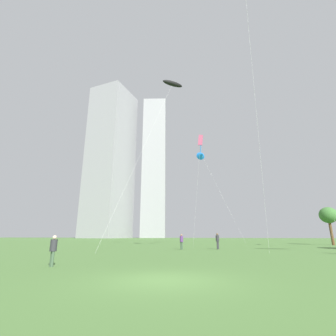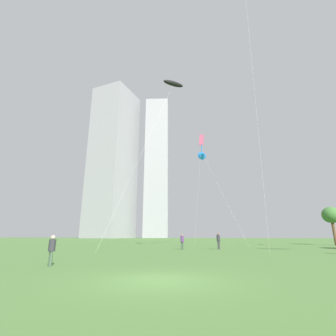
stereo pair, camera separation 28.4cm
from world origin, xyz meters
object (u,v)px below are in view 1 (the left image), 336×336
(person_standing_1, at_px, (53,248))
(kite_flying_2, at_px, (173,84))
(person_standing_3, at_px, (182,241))
(distant_highrise_0, at_px, (111,160))
(distant_highrise_1, at_px, (155,167))
(person_standing_0, at_px, (218,240))
(kite_flying_0, at_px, (200,141))
(park_tree_0, at_px, (328,216))
(kite_flying_1, at_px, (201,155))

(person_standing_1, xyz_separation_m, kite_flying_2, (3.31, 17.96, 21.68))
(person_standing_3, xyz_separation_m, distant_highrise_0, (-56.13, 101.63, 44.24))
(distant_highrise_1, bearing_deg, person_standing_0, -82.08)
(kite_flying_0, bearing_deg, park_tree_0, 30.51)
(person_standing_3, height_order, kite_flying_2, kite_flying_2)
(person_standing_0, distance_m, distant_highrise_1, 129.08)
(park_tree_0, bearing_deg, kite_flying_1, -166.32)
(kite_flying_1, bearing_deg, person_standing_0, -79.28)
(kite_flying_2, xyz_separation_m, park_tree_0, (23.40, 14.71, -17.93))
(kite_flying_2, bearing_deg, kite_flying_0, 40.29)
(kite_flying_1, bearing_deg, kite_flying_0, -87.95)
(kite_flying_0, height_order, distant_highrise_0, distant_highrise_0)
(person_standing_1, bearing_deg, person_standing_0, 101.51)
(kite_flying_0, height_order, kite_flying_2, kite_flying_2)
(kite_flying_1, height_order, distant_highrise_1, distant_highrise_1)
(park_tree_0, bearing_deg, distant_highrise_1, 118.54)
(person_standing_3, height_order, distant_highrise_1, distant_highrise_1)
(person_standing_3, bearing_deg, distant_highrise_1, -70.91)
(person_standing_0, height_order, person_standing_3, person_standing_0)
(kite_flying_0, xyz_separation_m, distant_highrise_1, (-35.10, 112.76, 29.60))
(person_standing_1, height_order, person_standing_3, person_standing_3)
(kite_flying_0, height_order, distant_highrise_1, distant_highrise_1)
(kite_flying_1, xyz_separation_m, kite_flying_2, (-3.30, -9.81, 7.74))
(kite_flying_1, bearing_deg, person_standing_3, -100.49)
(kite_flying_1, relative_size, distant_highrise_1, 0.18)
(person_standing_0, bearing_deg, person_standing_3, 139.25)
(kite_flying_0, bearing_deg, kite_flying_1, 92.05)
(person_standing_0, height_order, park_tree_0, park_tree_0)
(person_standing_0, relative_size, person_standing_3, 1.06)
(distant_highrise_0, bearing_deg, person_standing_0, -47.10)
(kite_flying_2, height_order, distant_highrise_1, distant_highrise_1)
(person_standing_3, bearing_deg, person_standing_1, 78.14)
(park_tree_0, xyz_separation_m, distant_highrise_1, (-54.96, 101.05, 39.69))
(kite_flying_0, height_order, kite_flying_1, kite_flying_1)
(kite_flying_0, height_order, park_tree_0, kite_flying_0)
(person_standing_1, relative_size, park_tree_0, 0.26)
(person_standing_1, bearing_deg, kite_flying_2, 116.59)
(kite_flying_2, bearing_deg, person_standing_0, -1.74)
(person_standing_0, relative_size, kite_flying_0, 0.11)
(person_standing_0, bearing_deg, distant_highrise_0, 60.34)
(person_standing_3, xyz_separation_m, distant_highrise_1, (-32.74, 117.36, 43.37))
(kite_flying_0, distance_m, distant_highrise_0, 117.32)
(person_standing_3, bearing_deg, park_tree_0, -140.22)
(person_standing_1, relative_size, person_standing_3, 0.93)
(person_standing_1, distance_m, person_standing_3, 16.96)
(person_standing_0, xyz_separation_m, person_standing_3, (-4.00, -1.45, -0.06))
(distant_highrise_0, bearing_deg, park_tree_0, -35.51)
(person_standing_1, distance_m, park_tree_0, 42.36)
(kite_flying_1, distance_m, distant_highrise_1, 115.37)
(distant_highrise_1, bearing_deg, park_tree_0, -71.12)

